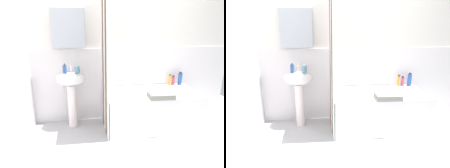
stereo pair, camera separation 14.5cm
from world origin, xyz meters
The scene contains 13 objects.
ground_plane centered at (0.00, 0.00, -0.02)m, with size 4.80×5.60×0.04m, color #B8B8BC.
wall_back_tiled centered at (-0.06, 1.26, 1.14)m, with size 3.60×0.18×2.40m.
wall_left_tiled centered at (-1.57, 0.34, 1.12)m, with size 0.07×1.81×2.40m.
sink centered at (-0.93, 1.03, 0.64)m, with size 0.44×0.34×0.88m.
faucet centered at (-0.93, 1.11, 0.94)m, with size 0.03×0.12×0.12m.
soap_dispenser centered at (-1.00, 0.99, 0.94)m, with size 0.06×0.06×0.14m.
toothbrush_cup centered at (-0.83, 0.99, 0.93)m, with size 0.07×0.07×0.10m, color teal.
bathtub centered at (0.29, 0.85, 0.28)m, with size 1.42×0.74×0.57m, color white.
shower_curtain centered at (-0.44, 0.85, 1.00)m, with size 0.01×0.74×2.00m.
conditioner_bottle centered at (0.90, 1.14, 0.67)m, with size 0.07×0.07×0.22m.
shampoo_bottle centered at (0.78, 1.15, 0.64)m, with size 0.05×0.05×0.16m.
body_wash_bottle centered at (0.71, 1.13, 0.66)m, with size 0.04×0.04×0.20m.
towel_folded centered at (0.33, 0.58, 0.60)m, with size 0.34×0.24×0.07m, color gray.
Camera 1 is at (-0.80, -1.93, 1.56)m, focal length 32.12 mm.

